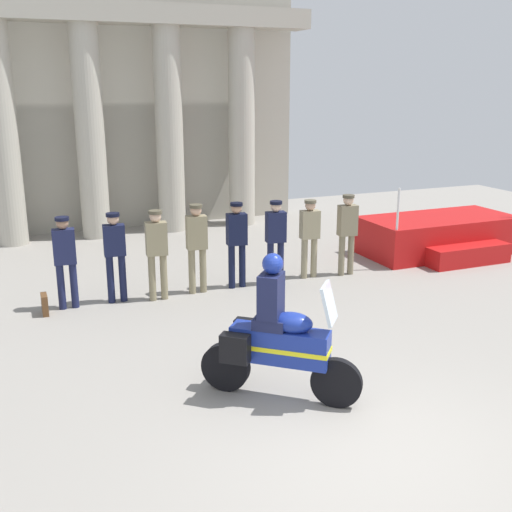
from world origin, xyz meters
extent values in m
plane|color=gray|center=(0.00, 0.00, 0.00)|extent=(28.17, 28.17, 0.00)
cube|color=#A49F91|center=(-0.22, 12.04, 3.25)|extent=(9.81, 0.30, 6.49)
cylinder|color=#B2AD9E|center=(-3.28, 11.09, 2.64)|extent=(0.72, 0.72, 5.29)
cylinder|color=#B2AD9E|center=(-1.24, 11.09, 2.64)|extent=(0.72, 0.72, 5.29)
cylinder|color=#B2AD9E|center=(0.81, 11.09, 2.64)|extent=(0.72, 0.72, 5.29)
cylinder|color=#B2AD9E|center=(2.85, 11.09, 2.64)|extent=(0.72, 0.72, 5.29)
cube|color=#ABA697|center=(-0.22, 11.09, 5.54)|extent=(9.81, 0.92, 0.50)
cube|color=#B71414|center=(5.96, 6.36, 0.43)|extent=(3.59, 1.68, 0.86)
cube|color=#B71414|center=(5.96, 5.27, 0.22)|extent=(1.97, 0.50, 0.43)
cylinder|color=silver|center=(4.25, 5.60, 1.31)|extent=(0.05, 0.05, 0.90)
cylinder|color=#191E42|center=(-2.63, 5.80, 0.41)|extent=(0.13, 0.13, 0.82)
cylinder|color=#191E42|center=(-2.41, 5.80, 0.41)|extent=(0.13, 0.13, 0.82)
cube|color=#191E42|center=(-2.52, 5.80, 1.14)|extent=(0.40, 0.26, 0.62)
sphere|color=#997056|center=(-2.52, 5.80, 1.55)|extent=(0.21, 0.21, 0.21)
cylinder|color=black|center=(-2.52, 5.80, 1.63)|extent=(0.24, 0.24, 0.06)
cylinder|color=#141938|center=(-1.77, 5.80, 0.44)|extent=(0.13, 0.13, 0.88)
cylinder|color=#141938|center=(-1.55, 5.80, 0.44)|extent=(0.13, 0.13, 0.88)
cube|color=#141938|center=(-1.66, 5.80, 1.17)|extent=(0.40, 0.26, 0.56)
sphere|color=tan|center=(-1.66, 5.80, 1.55)|extent=(0.21, 0.21, 0.21)
cylinder|color=black|center=(-1.66, 5.80, 1.63)|extent=(0.24, 0.24, 0.06)
cylinder|color=#847A5B|center=(-1.04, 5.63, 0.43)|extent=(0.13, 0.13, 0.86)
cylinder|color=#847A5B|center=(-0.82, 5.63, 0.43)|extent=(0.13, 0.13, 0.86)
cube|color=#847A5B|center=(-0.93, 5.63, 1.16)|extent=(0.40, 0.26, 0.61)
sphere|color=beige|center=(-0.93, 5.63, 1.57)|extent=(0.21, 0.21, 0.21)
cylinder|color=#4F4937|center=(-0.93, 5.63, 1.65)|extent=(0.24, 0.24, 0.06)
cylinder|color=#847A5B|center=(-0.25, 5.74, 0.43)|extent=(0.13, 0.13, 0.87)
cylinder|color=#847A5B|center=(-0.03, 5.74, 0.43)|extent=(0.13, 0.13, 0.87)
cube|color=#847A5B|center=(-0.14, 5.74, 1.18)|extent=(0.40, 0.26, 0.63)
sphere|color=tan|center=(-0.14, 5.74, 1.61)|extent=(0.21, 0.21, 0.21)
cylinder|color=#4F4937|center=(-0.14, 5.74, 1.68)|extent=(0.24, 0.24, 0.06)
cylinder|color=black|center=(0.56, 5.75, 0.43)|extent=(0.13, 0.13, 0.86)
cylinder|color=black|center=(0.78, 5.75, 0.43)|extent=(0.13, 0.13, 0.86)
cube|color=black|center=(0.67, 5.75, 1.17)|extent=(0.40, 0.26, 0.61)
sphere|color=tan|center=(0.67, 5.75, 1.58)|extent=(0.21, 0.21, 0.21)
cylinder|color=black|center=(0.67, 5.75, 1.66)|extent=(0.24, 0.24, 0.06)
cylinder|color=#141938|center=(1.34, 5.66, 0.43)|extent=(0.13, 0.13, 0.86)
cylinder|color=#141938|center=(1.56, 5.66, 0.43)|extent=(0.13, 0.13, 0.86)
cube|color=#141938|center=(1.45, 5.66, 1.16)|extent=(0.40, 0.26, 0.60)
sphere|color=beige|center=(1.45, 5.66, 1.57)|extent=(0.21, 0.21, 0.21)
cylinder|color=black|center=(1.45, 5.66, 1.65)|extent=(0.24, 0.24, 0.06)
cylinder|color=gray|center=(2.15, 5.78, 0.42)|extent=(0.13, 0.13, 0.83)
cylinder|color=gray|center=(2.37, 5.78, 0.42)|extent=(0.13, 0.13, 0.83)
cube|color=gray|center=(2.26, 5.78, 1.12)|extent=(0.40, 0.26, 0.57)
sphere|color=tan|center=(2.26, 5.78, 1.51)|extent=(0.21, 0.21, 0.21)
cylinder|color=brown|center=(2.26, 5.78, 1.59)|extent=(0.24, 0.24, 0.06)
cylinder|color=#7A7056|center=(2.96, 5.66, 0.42)|extent=(0.13, 0.13, 0.85)
cylinder|color=#7A7056|center=(3.18, 5.66, 0.42)|extent=(0.13, 0.13, 0.85)
cube|color=#7A7056|center=(3.07, 5.66, 1.16)|extent=(0.40, 0.26, 0.63)
sphere|color=beige|center=(3.07, 5.66, 1.58)|extent=(0.21, 0.21, 0.21)
cylinder|color=#494334|center=(3.07, 5.66, 1.66)|extent=(0.24, 0.24, 0.06)
cylinder|color=black|center=(0.14, 0.92, 0.32)|extent=(0.55, 0.49, 0.64)
cylinder|color=black|center=(-0.97, 1.86, 0.32)|extent=(0.58, 0.52, 0.64)
cube|color=navy|center=(-0.41, 1.39, 0.72)|extent=(1.15, 1.05, 0.44)
ellipsoid|color=navy|center=(-0.30, 1.30, 1.04)|extent=(0.60, 0.58, 0.26)
cube|color=yellow|center=(-0.41, 1.39, 0.70)|extent=(1.17, 1.07, 0.06)
cube|color=silver|center=(0.05, 1.00, 1.34)|extent=(0.38, 0.41, 0.47)
cube|color=black|center=(-0.63, 1.91, 0.72)|extent=(0.39, 0.37, 0.36)
cube|color=black|center=(-0.96, 1.52, 0.72)|extent=(0.39, 0.37, 0.36)
cube|color=#191E42|center=(-0.50, 1.47, 1.01)|extent=(0.52, 0.52, 0.14)
cube|color=#191E42|center=(-0.50, 1.47, 1.36)|extent=(0.43, 0.44, 0.56)
sphere|color=navy|center=(-0.49, 1.46, 1.77)|extent=(0.26, 0.26, 0.26)
cube|color=brown|center=(-2.94, 5.63, 0.18)|extent=(0.10, 0.32, 0.36)
camera|label=1|loc=(-3.40, -5.04, 3.85)|focal=43.27mm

